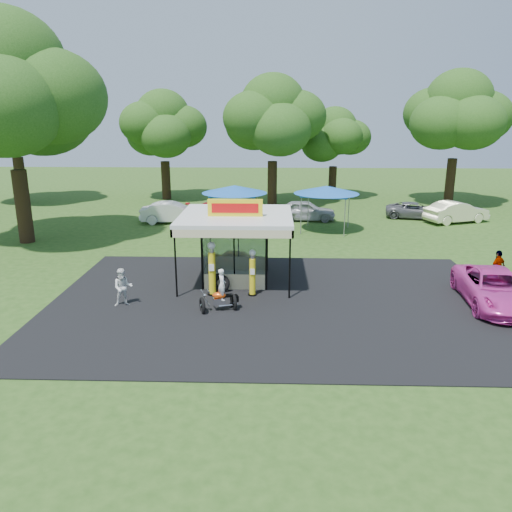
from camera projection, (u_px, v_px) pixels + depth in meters
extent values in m
plane|color=#284A17|center=(277.00, 320.00, 20.21)|extent=(120.00, 120.00, 0.00)
cube|color=black|center=(277.00, 302.00, 22.13)|extent=(20.00, 14.00, 0.04)
cube|color=white|center=(237.00, 280.00, 25.07)|extent=(3.00, 3.00, 0.06)
cube|color=white|center=(236.00, 216.00, 24.18)|extent=(5.40, 5.40, 0.18)
cube|color=yellow|center=(235.00, 208.00, 23.56)|extent=(2.60, 0.25, 0.80)
cube|color=red|center=(235.00, 208.00, 23.44)|extent=(2.21, 0.02, 0.45)
cylinder|color=black|center=(176.00, 264.00, 22.27)|extent=(0.08, 0.08, 3.20)
cylinder|color=black|center=(290.00, 265.00, 22.11)|extent=(0.08, 0.08, 3.20)
cylinder|color=black|center=(213.00, 294.00, 22.97)|extent=(0.47, 0.47, 0.11)
cylinder|color=yellow|center=(212.00, 273.00, 22.69)|extent=(0.32, 0.32, 1.94)
cylinder|color=silver|center=(212.00, 250.00, 22.39)|extent=(0.22, 0.22, 0.22)
sphere|color=white|center=(211.00, 246.00, 22.33)|extent=(0.34, 0.34, 0.34)
cube|color=white|center=(211.00, 268.00, 22.41)|extent=(0.24, 0.02, 0.32)
cylinder|color=black|center=(252.00, 295.00, 22.91)|extent=(0.41, 0.41, 0.09)
cylinder|color=yellow|center=(252.00, 276.00, 22.67)|extent=(0.28, 0.28, 1.68)
cylinder|color=silver|center=(252.00, 257.00, 22.41)|extent=(0.19, 0.19, 0.19)
sphere|color=white|center=(252.00, 253.00, 22.36)|extent=(0.30, 0.30, 0.30)
cube|color=white|center=(252.00, 272.00, 22.43)|extent=(0.21, 0.02, 0.28)
torus|color=black|center=(202.00, 306.00, 20.86)|extent=(0.39, 0.77, 0.76)
torus|color=black|center=(234.00, 303.00, 21.24)|extent=(0.39, 0.77, 0.76)
cube|color=silver|center=(219.00, 301.00, 21.02)|extent=(0.55, 0.40, 0.27)
ellipsoid|color=#E2490F|center=(219.00, 295.00, 20.95)|extent=(0.58, 0.33, 0.27)
cube|color=black|center=(226.00, 296.00, 21.06)|extent=(0.55, 0.39, 0.09)
cube|color=black|center=(234.00, 298.00, 21.20)|extent=(0.40, 0.39, 0.25)
cylinder|color=silver|center=(205.00, 298.00, 20.81)|extent=(0.40, 0.18, 0.81)
cylinder|color=silver|center=(208.00, 291.00, 20.76)|extent=(0.22, 0.53, 0.05)
sphere|color=silver|center=(205.00, 295.00, 20.76)|extent=(0.14, 0.14, 0.14)
imported|color=white|center=(222.00, 284.00, 20.86)|extent=(0.47, 0.58, 1.36)
torus|color=black|center=(221.00, 283.00, 23.30)|extent=(0.91, 0.57, 0.86)
torus|color=black|center=(219.00, 282.00, 23.47)|extent=(0.89, 0.54, 0.86)
imported|color=yellow|center=(239.00, 259.00, 27.06)|extent=(2.82, 1.13, 0.96)
imported|color=#E73EB0|center=(495.00, 288.00, 21.58)|extent=(3.02, 5.75, 1.54)
imported|color=white|center=(123.00, 287.00, 21.50)|extent=(0.96, 0.84, 1.69)
imported|color=gray|center=(498.00, 268.00, 24.10)|extent=(1.10, 0.92, 1.76)
imported|color=silver|center=(173.00, 213.00, 38.09)|extent=(5.01, 2.11, 1.61)
imported|color=#BA0E10|center=(223.00, 212.00, 38.31)|extent=(5.96, 4.13, 1.60)
imported|color=#B4B3B8|center=(305.00, 210.00, 38.98)|extent=(4.72, 2.04, 1.59)
imported|color=#5D5C5F|center=(415.00, 210.00, 39.82)|extent=(4.93, 3.11, 1.27)
imported|color=#F3F0BA|center=(457.00, 212.00, 38.20)|extent=(5.30, 3.46, 1.65)
cylinder|color=gray|center=(216.00, 209.00, 37.07)|extent=(0.06, 0.06, 2.56)
cylinder|color=gray|center=(256.00, 209.00, 36.98)|extent=(0.06, 0.06, 2.56)
cylinder|color=gray|center=(211.00, 217.00, 34.18)|extent=(0.06, 0.06, 2.56)
cylinder|color=gray|center=(255.00, 217.00, 34.09)|extent=(0.06, 0.06, 2.56)
cube|color=blue|center=(235.00, 194.00, 35.21)|extent=(3.20, 3.20, 0.13)
cone|color=blue|center=(235.00, 189.00, 35.12)|extent=(4.61, 4.61, 0.53)
cylinder|color=gray|center=(303.00, 209.00, 36.91)|extent=(0.06, 0.06, 2.55)
cylinder|color=gray|center=(344.00, 209.00, 36.82)|extent=(0.06, 0.06, 2.55)
cylinder|color=gray|center=(306.00, 217.00, 34.04)|extent=(0.06, 0.06, 2.55)
cylinder|color=gray|center=(350.00, 217.00, 33.95)|extent=(0.06, 0.06, 2.55)
cube|color=blue|center=(326.00, 194.00, 35.06)|extent=(3.19, 3.19, 0.13)
cone|color=blue|center=(326.00, 190.00, 34.97)|extent=(4.59, 4.59, 0.53)
cylinder|color=black|center=(21.00, 180.00, 46.33)|extent=(0.95, 0.95, 4.23)
ellipsoid|color=#214915|center=(13.00, 120.00, 44.84)|extent=(10.00, 10.00, 8.57)
cylinder|color=black|center=(166.00, 180.00, 48.59)|extent=(0.87, 0.87, 3.66)
ellipsoid|color=#214915|center=(164.00, 131.00, 47.31)|extent=(8.49, 8.49, 7.27)
cylinder|color=black|center=(272.00, 183.00, 45.22)|extent=(0.85, 0.85, 3.98)
ellipsoid|color=#214915|center=(273.00, 125.00, 43.80)|extent=(9.56, 9.56, 8.19)
cylinder|color=black|center=(332.00, 182.00, 49.41)|extent=(0.77, 0.77, 3.09)
ellipsoid|color=#214915|center=(334.00, 141.00, 48.32)|extent=(7.22, 7.22, 6.19)
cylinder|color=black|center=(450.00, 182.00, 45.62)|extent=(0.84, 0.84, 4.19)
ellipsoid|color=#214915|center=(457.00, 121.00, 44.15)|extent=(9.78, 9.78, 8.38)
cylinder|color=black|center=(23.00, 207.00, 31.91)|extent=(0.94, 0.94, 4.69)
ellipsoid|color=#214915|center=(10.00, 103.00, 30.17)|extent=(12.03, 12.03, 10.31)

